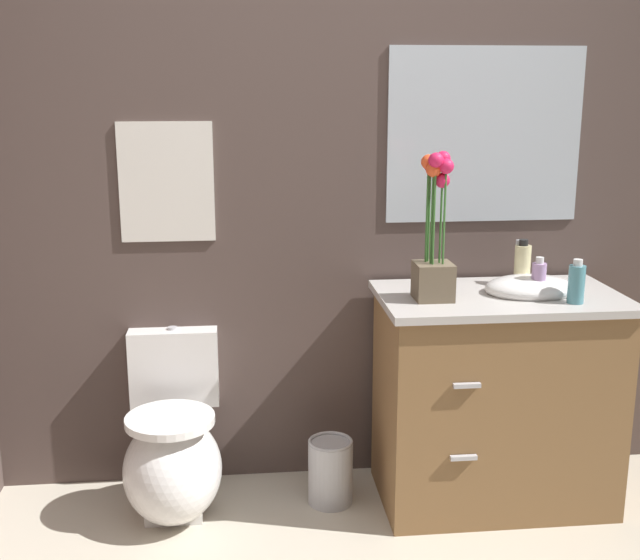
{
  "coord_description": "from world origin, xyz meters",
  "views": [
    {
      "loc": [
        -0.45,
        -1.77,
        1.66
      ],
      "look_at": [
        -0.14,
        1.11,
        0.95
      ],
      "focal_mm": 45.41,
      "sensor_mm": 36.0,
      "label": 1
    }
  ],
  "objects_px": {
    "toilet": "(173,454)",
    "lotion_bottle": "(539,279)",
    "trash_bin": "(330,471)",
    "wall_poster": "(166,182)",
    "flower_vase": "(434,245)",
    "wall_mirror": "(485,135)",
    "hand_wash_bottle": "(576,283)",
    "soap_bottle": "(522,264)",
    "vanity_cabinet": "(496,395)"
  },
  "relations": [
    {
      "from": "trash_bin",
      "to": "wall_mirror",
      "type": "bearing_deg",
      "value": 22.2
    },
    {
      "from": "vanity_cabinet",
      "to": "wall_mirror",
      "type": "height_order",
      "value": "wall_mirror"
    },
    {
      "from": "wall_mirror",
      "to": "hand_wash_bottle",
      "type": "bearing_deg",
      "value": -62.43
    },
    {
      "from": "toilet",
      "to": "vanity_cabinet",
      "type": "distance_m",
      "value": 1.3
    },
    {
      "from": "vanity_cabinet",
      "to": "wall_poster",
      "type": "bearing_deg",
      "value": 167.08
    },
    {
      "from": "wall_poster",
      "to": "vanity_cabinet",
      "type": "bearing_deg",
      "value": -12.92
    },
    {
      "from": "flower_vase",
      "to": "wall_poster",
      "type": "xyz_separation_m",
      "value": [
        -1.0,
        0.34,
        0.21
      ]
    },
    {
      "from": "lotion_bottle",
      "to": "wall_poster",
      "type": "xyz_separation_m",
      "value": [
        -1.41,
        0.33,
        0.35
      ]
    },
    {
      "from": "toilet",
      "to": "trash_bin",
      "type": "xyz_separation_m",
      "value": [
        0.62,
        -0.0,
        -0.11
      ]
    },
    {
      "from": "soap_bottle",
      "to": "lotion_bottle",
      "type": "relative_size",
      "value": 1.23
    },
    {
      "from": "lotion_bottle",
      "to": "trash_bin",
      "type": "distance_m",
      "value": 1.12
    },
    {
      "from": "soap_bottle",
      "to": "wall_poster",
      "type": "relative_size",
      "value": 0.39
    },
    {
      "from": "hand_wash_bottle",
      "to": "trash_bin",
      "type": "xyz_separation_m",
      "value": [
        -0.89,
        0.18,
        -0.8
      ]
    },
    {
      "from": "hand_wash_bottle",
      "to": "trash_bin",
      "type": "bearing_deg",
      "value": 168.63
    },
    {
      "from": "toilet",
      "to": "lotion_bottle",
      "type": "height_order",
      "value": "lotion_bottle"
    },
    {
      "from": "toilet",
      "to": "soap_bottle",
      "type": "distance_m",
      "value": 1.58
    },
    {
      "from": "hand_wash_bottle",
      "to": "wall_poster",
      "type": "bearing_deg",
      "value": 163.51
    },
    {
      "from": "toilet",
      "to": "wall_poster",
      "type": "bearing_deg",
      "value": 90.0
    },
    {
      "from": "lotion_bottle",
      "to": "vanity_cabinet",
      "type": "bearing_deg",
      "value": 163.57
    },
    {
      "from": "soap_bottle",
      "to": "trash_bin",
      "type": "height_order",
      "value": "soap_bottle"
    },
    {
      "from": "wall_poster",
      "to": "lotion_bottle",
      "type": "bearing_deg",
      "value": -13.25
    },
    {
      "from": "hand_wash_bottle",
      "to": "trash_bin",
      "type": "relative_size",
      "value": 0.61
    },
    {
      "from": "flower_vase",
      "to": "wall_poster",
      "type": "bearing_deg",
      "value": 161.35
    },
    {
      "from": "lotion_bottle",
      "to": "toilet",
      "type": "bearing_deg",
      "value": 177.36
    },
    {
      "from": "lotion_bottle",
      "to": "wall_poster",
      "type": "distance_m",
      "value": 1.49
    },
    {
      "from": "wall_mirror",
      "to": "flower_vase",
      "type": "bearing_deg",
      "value": -129.6
    },
    {
      "from": "toilet",
      "to": "wall_poster",
      "type": "distance_m",
      "value": 1.07
    },
    {
      "from": "soap_bottle",
      "to": "trash_bin",
      "type": "bearing_deg",
      "value": -172.12
    },
    {
      "from": "toilet",
      "to": "flower_vase",
      "type": "height_order",
      "value": "flower_vase"
    },
    {
      "from": "soap_bottle",
      "to": "vanity_cabinet",
      "type": "bearing_deg",
      "value": -133.57
    },
    {
      "from": "hand_wash_bottle",
      "to": "wall_mirror",
      "type": "bearing_deg",
      "value": 117.57
    },
    {
      "from": "wall_mirror",
      "to": "soap_bottle",
      "type": "bearing_deg",
      "value": -50.6
    },
    {
      "from": "flower_vase",
      "to": "wall_poster",
      "type": "distance_m",
      "value": 1.08
    },
    {
      "from": "flower_vase",
      "to": "soap_bottle",
      "type": "xyz_separation_m",
      "value": [
        0.41,
        0.18,
        -0.12
      ]
    },
    {
      "from": "wall_poster",
      "to": "trash_bin",
      "type": "bearing_deg",
      "value": -23.36
    },
    {
      "from": "flower_vase",
      "to": "wall_mirror",
      "type": "xyz_separation_m",
      "value": [
        0.28,
        0.34,
        0.38
      ]
    },
    {
      "from": "wall_mirror",
      "to": "trash_bin",
      "type": "bearing_deg",
      "value": -157.8
    },
    {
      "from": "toilet",
      "to": "wall_mirror",
      "type": "height_order",
      "value": "wall_mirror"
    },
    {
      "from": "flower_vase",
      "to": "vanity_cabinet",
      "type": "bearing_deg",
      "value": 8.78
    },
    {
      "from": "wall_poster",
      "to": "soap_bottle",
      "type": "bearing_deg",
      "value": -6.45
    },
    {
      "from": "soap_bottle",
      "to": "wall_mirror",
      "type": "bearing_deg",
      "value": 129.4
    },
    {
      "from": "soap_bottle",
      "to": "wall_mirror",
      "type": "xyz_separation_m",
      "value": [
        -0.13,
        0.16,
        0.5
      ]
    },
    {
      "from": "trash_bin",
      "to": "wall_poster",
      "type": "relative_size",
      "value": 0.58
    },
    {
      "from": "vanity_cabinet",
      "to": "wall_mirror",
      "type": "distance_m",
      "value": 1.05
    },
    {
      "from": "soap_bottle",
      "to": "hand_wash_bottle",
      "type": "xyz_separation_m",
      "value": [
        0.1,
        -0.29,
        -0.01
      ]
    },
    {
      "from": "lotion_bottle",
      "to": "trash_bin",
      "type": "height_order",
      "value": "lotion_bottle"
    },
    {
      "from": "lotion_bottle",
      "to": "hand_wash_bottle",
      "type": "distance_m",
      "value": 0.15
    },
    {
      "from": "wall_mirror",
      "to": "lotion_bottle",
      "type": "bearing_deg",
      "value": -68.1
    },
    {
      "from": "lotion_bottle",
      "to": "wall_poster",
      "type": "bearing_deg",
      "value": 166.75
    },
    {
      "from": "hand_wash_bottle",
      "to": "wall_mirror",
      "type": "relative_size",
      "value": 0.21
    }
  ]
}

